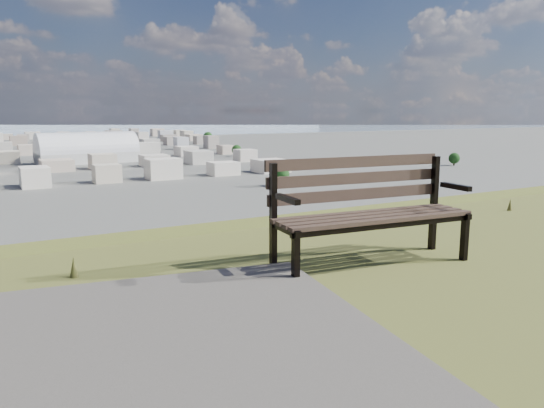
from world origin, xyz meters
TOP-DOWN VIEW (x-y plane):
  - park_bench at (-1.29, 2.09)m, footprint 2.03×0.82m
  - gravel_patch at (-3.75, 0.52)m, footprint 3.34×4.33m
  - arena at (46.50, 283.88)m, footprint 50.40×24.44m

SIDE VIEW (x-z plane):
  - arena at x=46.50m, z-range -5.46..15.20m
  - gravel_patch at x=-3.75m, z-range 25.00..25.07m
  - park_bench at x=-1.29m, z-range 25.07..26.10m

